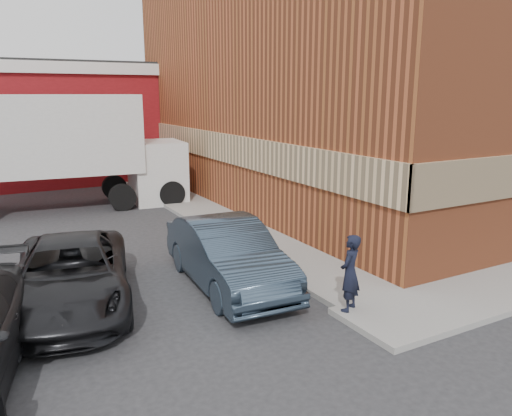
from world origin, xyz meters
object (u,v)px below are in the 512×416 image
man (350,273)px  sedan (228,254)px  brick_building (376,81)px  box_truck (71,144)px  suv_a (70,275)px

man → sedan: bearing=-90.8°
brick_building → box_truck: size_ratio=2.12×
brick_building → box_truck: brick_building is taller
suv_a → box_truck: (1.59, 9.22, 1.72)m
box_truck → sedan: bearing=-74.7°
sedan → man: bearing=-57.3°
brick_building → sedan: 12.75m
brick_building → man: (-8.70, -9.25, -3.82)m
brick_building → suv_a: brick_building is taller
sedan → brick_building: bearing=37.6°
brick_building → sedan: size_ratio=4.08×
suv_a → sedan: bearing=2.9°
sedan → suv_a: bearing=174.6°
sedan → suv_a: 3.26m
man → sedan: man is taller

